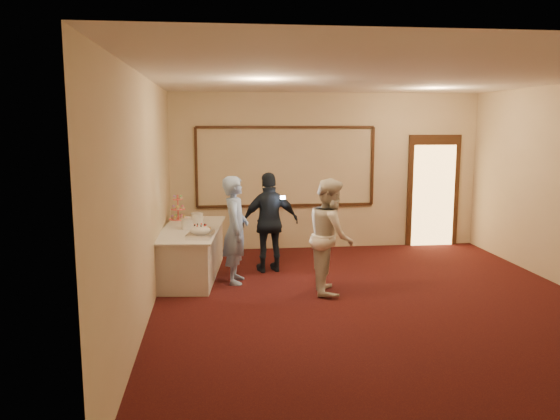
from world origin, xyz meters
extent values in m
plane|color=black|center=(0.00, 0.00, 0.00)|extent=(7.00, 7.00, 0.00)
cube|color=beige|center=(0.00, 3.50, 1.50)|extent=(6.00, 0.04, 3.00)
cube|color=beige|center=(0.00, -3.50, 1.50)|extent=(6.00, 0.04, 3.00)
cube|color=beige|center=(-3.00, 0.00, 1.50)|extent=(0.04, 7.00, 3.00)
cube|color=white|center=(0.00, 0.00, 3.00)|extent=(6.00, 7.00, 0.04)
cube|color=#33170F|center=(-0.80, 3.47, 0.85)|extent=(3.40, 0.04, 0.05)
cube|color=#33170F|center=(-0.80, 3.47, 2.35)|extent=(3.40, 0.04, 0.05)
cube|color=#33170F|center=(-2.50, 3.47, 1.60)|extent=(0.05, 0.04, 1.50)
cube|color=#33170F|center=(0.90, 3.47, 1.60)|extent=(0.05, 0.04, 1.50)
cube|color=#33170F|center=(2.15, 3.46, 1.10)|extent=(1.05, 0.06, 2.20)
cube|color=#FFBF66|center=(2.15, 3.43, 1.00)|extent=(0.85, 0.02, 2.00)
cube|color=silver|center=(-2.55, 1.74, 0.37)|extent=(1.02, 2.27, 0.74)
cube|color=silver|center=(-2.55, 1.74, 0.76)|extent=(1.14, 2.40, 0.03)
cube|color=silver|center=(-2.38, 1.03, 0.79)|extent=(0.41, 0.50, 0.04)
ellipsoid|color=silver|center=(-2.38, 1.03, 0.87)|extent=(0.29, 0.29, 0.13)
cube|color=silver|center=(-2.28, 1.16, 0.81)|extent=(0.12, 0.31, 0.01)
cylinder|color=#F1615C|center=(-2.80, 2.60, 0.99)|extent=(0.02, 0.02, 0.43)
cylinder|color=#F1615C|center=(-2.80, 2.60, 0.78)|extent=(0.32, 0.32, 0.01)
cylinder|color=#F1615C|center=(-2.80, 2.60, 0.95)|extent=(0.25, 0.25, 0.01)
cylinder|color=#F1615C|center=(-2.80, 2.60, 1.12)|extent=(0.17, 0.17, 0.01)
cylinder|color=white|center=(-2.60, 1.69, 0.84)|extent=(0.18, 0.18, 0.15)
cylinder|color=white|center=(-2.60, 1.69, 0.92)|extent=(0.19, 0.19, 0.01)
cylinder|color=white|center=(-2.46, 2.19, 0.85)|extent=(0.20, 0.20, 0.16)
cylinder|color=white|center=(-2.46, 2.19, 0.94)|extent=(0.21, 0.21, 0.01)
cylinder|color=white|center=(-2.34, 1.49, 0.78)|extent=(0.25, 0.25, 0.01)
cylinder|color=#945725|center=(-2.34, 1.49, 0.80)|extent=(0.22, 0.22, 0.04)
imported|color=#809DCF|center=(-1.85, 1.27, 0.82)|extent=(0.45, 0.63, 1.64)
imported|color=white|center=(-0.52, 0.65, 0.83)|extent=(0.69, 0.85, 1.65)
imported|color=black|center=(-1.27, 1.85, 0.82)|extent=(1.02, 0.56, 1.64)
cube|color=white|center=(-1.09, 1.63, 1.26)|extent=(0.07, 0.04, 0.05)
camera|label=1|loc=(-2.14, -6.87, 2.41)|focal=35.00mm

